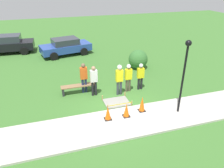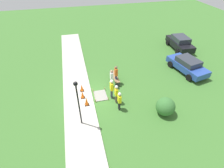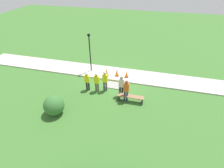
{
  "view_description": "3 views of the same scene",
  "coord_description": "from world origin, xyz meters",
  "px_view_note": "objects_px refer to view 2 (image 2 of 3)",
  "views": [
    {
      "loc": [
        -3.22,
        -9.04,
        6.2
      ],
      "look_at": [
        0.07,
        1.56,
        0.73
      ],
      "focal_mm": 35.0,
      "sensor_mm": 36.0,
      "label": 1
    },
    {
      "loc": [
        11.12,
        -0.98,
        9.89
      ],
      "look_at": [
        -0.36,
        1.8,
        0.75
      ],
      "focal_mm": 28.0,
      "sensor_mm": 36.0,
      "label": 2
    },
    {
      "loc": [
        -2.92,
        12.77,
        8.67
      ],
      "look_at": [
        -0.11,
        1.7,
        0.84
      ],
      "focal_mm": 28.0,
      "sensor_mm": 36.0,
      "label": 3
    }
  ],
  "objects_px": {
    "worker_assistant": "(119,100)",
    "worker_trainee": "(112,87)",
    "traffic_cone_far_patch": "(82,95)",
    "bystander_in_gray_shirt": "(112,78)",
    "worker_supervisor": "(116,93)",
    "parked_car_black": "(180,43)",
    "bystander_in_orange_shirt": "(116,74)",
    "parked_car_blue": "(187,65)",
    "park_bench": "(115,77)",
    "traffic_cone_near_patch": "(82,88)",
    "traffic_cone_sidewalk_edge": "(87,101)",
    "lamppost_near": "(78,98)"
  },
  "relations": [
    {
      "from": "worker_assistant",
      "to": "lamppost_near",
      "type": "relative_size",
      "value": 0.46
    },
    {
      "from": "parked_car_black",
      "to": "bystander_in_orange_shirt",
      "type": "bearing_deg",
      "value": -59.31
    },
    {
      "from": "traffic_cone_far_patch",
      "to": "lamppost_near",
      "type": "height_order",
      "value": "lamppost_near"
    },
    {
      "from": "parked_car_black",
      "to": "bystander_in_gray_shirt",
      "type": "bearing_deg",
      "value": -58.44
    },
    {
      "from": "traffic_cone_sidewalk_edge",
      "to": "parked_car_black",
      "type": "bearing_deg",
      "value": 120.68
    },
    {
      "from": "worker_assistant",
      "to": "park_bench",
      "type": "bearing_deg",
      "value": 170.49
    },
    {
      "from": "bystander_in_gray_shirt",
      "to": "worker_assistant",
      "type": "bearing_deg",
      "value": -1.6
    },
    {
      "from": "traffic_cone_sidewalk_edge",
      "to": "worker_supervisor",
      "type": "relative_size",
      "value": 0.47
    },
    {
      "from": "bystander_in_orange_shirt",
      "to": "bystander_in_gray_shirt",
      "type": "bearing_deg",
      "value": -47.78
    },
    {
      "from": "park_bench",
      "to": "worker_supervisor",
      "type": "relative_size",
      "value": 1.15
    },
    {
      "from": "worker_supervisor",
      "to": "worker_assistant",
      "type": "bearing_deg",
      "value": 2.33
    },
    {
      "from": "traffic_cone_far_patch",
      "to": "parked_car_black",
      "type": "xyz_separation_m",
      "value": [
        -6.45,
        12.65,
        0.37
      ]
    },
    {
      "from": "traffic_cone_sidewalk_edge",
      "to": "lamppost_near",
      "type": "distance_m",
      "value": 2.72
    },
    {
      "from": "lamppost_near",
      "to": "bystander_in_gray_shirt",
      "type": "bearing_deg",
      "value": 139.76
    },
    {
      "from": "traffic_cone_near_patch",
      "to": "bystander_in_orange_shirt",
      "type": "bearing_deg",
      "value": 99.18
    },
    {
      "from": "worker_supervisor",
      "to": "parked_car_blue",
      "type": "bearing_deg",
      "value": 108.8
    },
    {
      "from": "parked_car_black",
      "to": "parked_car_blue",
      "type": "relative_size",
      "value": 0.95
    },
    {
      "from": "traffic_cone_near_patch",
      "to": "worker_assistant",
      "type": "height_order",
      "value": "worker_assistant"
    },
    {
      "from": "park_bench",
      "to": "bystander_in_orange_shirt",
      "type": "bearing_deg",
      "value": -2.59
    },
    {
      "from": "park_bench",
      "to": "worker_trainee",
      "type": "height_order",
      "value": "worker_trainee"
    },
    {
      "from": "parked_car_blue",
      "to": "lamppost_near",
      "type": "bearing_deg",
      "value": -79.79
    },
    {
      "from": "park_bench",
      "to": "parked_car_blue",
      "type": "height_order",
      "value": "parked_car_blue"
    },
    {
      "from": "traffic_cone_far_patch",
      "to": "bystander_in_gray_shirt",
      "type": "bearing_deg",
      "value": 109.66
    },
    {
      "from": "traffic_cone_far_patch",
      "to": "bystander_in_gray_shirt",
      "type": "height_order",
      "value": "bystander_in_gray_shirt"
    },
    {
      "from": "traffic_cone_near_patch",
      "to": "worker_trainee",
      "type": "distance_m",
      "value": 2.78
    },
    {
      "from": "worker_supervisor",
      "to": "bystander_in_gray_shirt",
      "type": "bearing_deg",
      "value": 176.88
    },
    {
      "from": "traffic_cone_far_patch",
      "to": "park_bench",
      "type": "height_order",
      "value": "traffic_cone_far_patch"
    },
    {
      "from": "park_bench",
      "to": "worker_assistant",
      "type": "bearing_deg",
      "value": -9.51
    },
    {
      "from": "worker_trainee",
      "to": "bystander_in_orange_shirt",
      "type": "xyz_separation_m",
      "value": [
        -1.88,
        0.86,
        -0.06
      ]
    },
    {
      "from": "traffic_cone_sidewalk_edge",
      "to": "bystander_in_gray_shirt",
      "type": "distance_m",
      "value": 3.15
    },
    {
      "from": "traffic_cone_near_patch",
      "to": "parked_car_blue",
      "type": "distance_m",
      "value": 10.64
    },
    {
      "from": "worker_assistant",
      "to": "parked_car_black",
      "type": "xyz_separation_m",
      "value": [
        -8.32,
        10.03,
        -0.16
      ]
    },
    {
      "from": "bystander_in_gray_shirt",
      "to": "lamppost_near",
      "type": "relative_size",
      "value": 0.49
    },
    {
      "from": "bystander_in_gray_shirt",
      "to": "parked_car_blue",
      "type": "bearing_deg",
      "value": 95.06
    },
    {
      "from": "park_bench",
      "to": "parked_car_black",
      "type": "distance_m",
      "value": 10.51
    },
    {
      "from": "worker_trainee",
      "to": "bystander_in_gray_shirt",
      "type": "xyz_separation_m",
      "value": [
        -1.41,
        0.34,
        -0.08
      ]
    },
    {
      "from": "parked_car_black",
      "to": "park_bench",
      "type": "bearing_deg",
      "value": -61.06
    },
    {
      "from": "parked_car_blue",
      "to": "bystander_in_orange_shirt",
      "type": "bearing_deg",
      "value": -99.42
    },
    {
      "from": "park_bench",
      "to": "worker_supervisor",
      "type": "distance_m",
      "value": 3.03
    },
    {
      "from": "traffic_cone_near_patch",
      "to": "traffic_cone_far_patch",
      "type": "distance_m",
      "value": 0.92
    },
    {
      "from": "traffic_cone_far_patch",
      "to": "worker_assistant",
      "type": "height_order",
      "value": "worker_assistant"
    },
    {
      "from": "worker_assistant",
      "to": "worker_trainee",
      "type": "xyz_separation_m",
      "value": [
        -1.43,
        -0.26,
        0.14
      ]
    },
    {
      "from": "traffic_cone_far_patch",
      "to": "parked_car_blue",
      "type": "bearing_deg",
      "value": 98.9
    },
    {
      "from": "worker_supervisor",
      "to": "parked_car_black",
      "type": "height_order",
      "value": "worker_supervisor"
    },
    {
      "from": "parked_car_black",
      "to": "worker_trainee",
      "type": "bearing_deg",
      "value": -53.5
    },
    {
      "from": "parked_car_blue",
      "to": "worker_supervisor",
      "type": "bearing_deg",
      "value": -82.4
    },
    {
      "from": "traffic_cone_far_patch",
      "to": "lamppost_near",
      "type": "relative_size",
      "value": 0.19
    },
    {
      "from": "traffic_cone_sidewalk_edge",
      "to": "traffic_cone_far_patch",
      "type": "bearing_deg",
      "value": -166.2
    },
    {
      "from": "traffic_cone_far_patch",
      "to": "parked_car_blue",
      "type": "xyz_separation_m",
      "value": [
        -1.67,
        10.64,
        0.31
      ]
    },
    {
      "from": "traffic_cone_near_patch",
      "to": "worker_trainee",
      "type": "bearing_deg",
      "value": 59.65
    }
  ]
}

